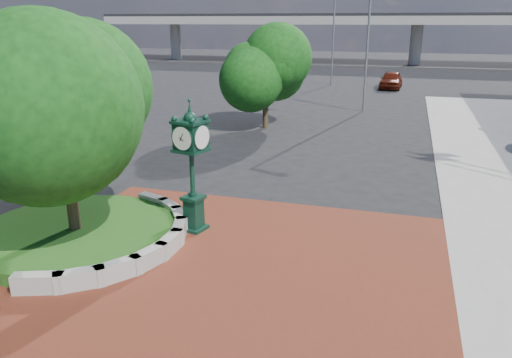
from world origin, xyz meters
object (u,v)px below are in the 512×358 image
(parked_car, at_px, (391,80))
(street_lamp_far, at_px, (336,32))
(street_lamp_near, at_px, (371,38))
(post_clock, at_px, (192,162))

(parked_car, distance_m, street_lamp_far, 7.55)
(street_lamp_near, height_order, street_lamp_far, street_lamp_far)
(post_clock, xyz_separation_m, street_lamp_far, (-1.35, 39.44, 3.08))
(street_lamp_near, bearing_deg, street_lamp_far, 106.89)
(street_lamp_far, bearing_deg, street_lamp_near, -73.11)
(post_clock, distance_m, street_lamp_near, 24.31)
(parked_car, bearing_deg, post_clock, -94.20)
(post_clock, height_order, street_lamp_near, street_lamp_near)
(parked_car, relative_size, street_lamp_far, 0.54)
(street_lamp_near, relative_size, street_lamp_far, 0.99)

